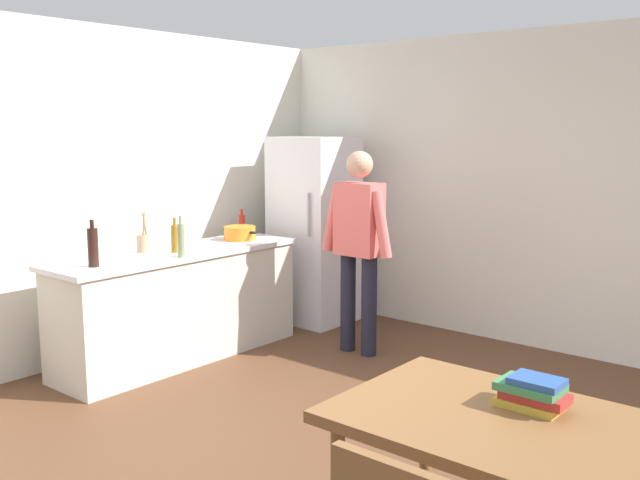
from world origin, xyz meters
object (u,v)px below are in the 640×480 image
person (359,239)px  dining_table (513,439)px  bottle_oil_amber (175,238)px  book_stack (532,393)px  cooking_pot (240,233)px  bottle_vinegar_tall (181,240)px  bottle_sauce_red (242,224)px  bottle_wine_dark (93,247)px  refrigerator (314,230)px  utensil_jar (144,243)px

person → dining_table: 3.20m
bottle_oil_amber → book_stack: bearing=-14.6°
dining_table → bottle_oil_amber: size_ratio=5.00×
person → cooking_pot: (-1.07, -0.33, -0.02)m
bottle_vinegar_tall → bottle_sauce_red: bearing=113.4°
bottle_oil_amber → bottle_wine_dark: bearing=-88.2°
refrigerator → bottle_sauce_red: 0.74m
refrigerator → dining_table: (3.30, -2.70, -0.23)m
refrigerator → utensil_jar: 1.84m
dining_table → bottle_oil_amber: (-3.36, 1.05, 0.34)m
refrigerator → bottle_vinegar_tall: size_ratio=5.62×
bottle_sauce_red → book_stack: 4.08m
bottle_sauce_red → bottle_wine_dark: bearing=-80.7°
cooking_pot → bottle_vinegar_tall: size_ratio=1.25×
utensil_jar → bottle_wine_dark: bottle_wine_dark is taller
bottle_vinegar_tall → book_stack: bearing=-13.6°
refrigerator → book_stack: bearing=-37.5°
person → book_stack: 3.08m
dining_table → utensil_jar: utensil_jar is taller
bottle_vinegar_tall → book_stack: bottle_vinegar_tall is taller
utensil_jar → bottle_wine_dark: (0.21, -0.59, 0.07)m
person → book_stack: size_ratio=6.06×
dining_table → bottle_sauce_red: bearing=150.6°
person → bottle_vinegar_tall: 1.45m
cooking_pot → bottle_wine_dark: (0.08, -1.52, 0.09)m
refrigerator → bottle_wine_dark: 2.41m
dining_table → refrigerator: bearing=140.7°
bottle_sauce_red → bottle_vinegar_tall: bearing=-66.6°
bottle_wine_dark → bottle_sauce_red: size_ratio=1.42×
refrigerator → utensil_jar: bearing=-97.8°
person → bottle_sauce_red: size_ratio=7.08×
person → book_stack: person is taller
bottle_vinegar_tall → book_stack: 3.24m
utensil_jar → refrigerator: bearing=82.2°
dining_table → bottle_oil_amber: bottle_oil_amber is taller
utensil_jar → bottle_sauce_red: (-0.08, 1.16, 0.02)m
bottle_wine_dark → bottle_vinegar_tall: (0.19, 0.64, -0.01)m
bottle_sauce_red → refrigerator: bearing=63.9°
refrigerator → bottle_vinegar_tall: bearing=-84.9°
dining_table → bottle_oil_amber: 3.53m
person → bottle_sauce_red: (-1.27, -0.11, 0.02)m
book_stack → utensil_jar: bearing=168.6°
cooking_pot → bottle_sauce_red: size_ratio=1.67×
cooking_pot → utensil_jar: 0.94m
cooking_pot → utensil_jar: utensil_jar is taller
book_stack → bottle_wine_dark: bearing=177.9°
cooking_pot → bottle_sauce_red: (-0.20, 0.23, 0.04)m
bottle_wine_dark → book_stack: (3.34, -0.12, -0.23)m
refrigerator → dining_table: refrigerator is taller
bottle_sauce_red → book_stack: size_ratio=0.86×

